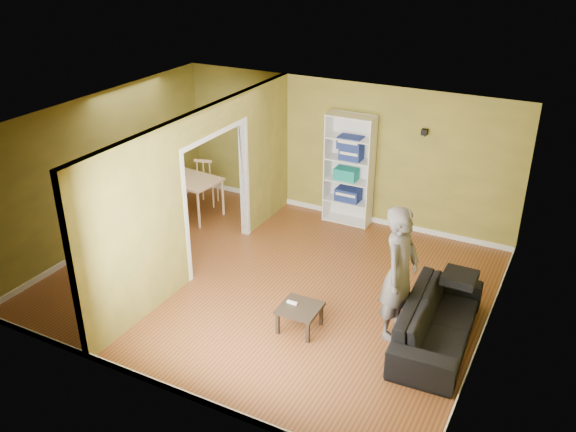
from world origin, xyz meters
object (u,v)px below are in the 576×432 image
at_px(coffee_table, 300,310).
at_px(chair_far, 207,180).
at_px(sofa, 439,315).
at_px(chair_left, 153,185).
at_px(person, 401,262).
at_px(chair_near, 169,201).
at_px(dining_table, 188,182).
at_px(bookshelf, 350,169).

height_order(coffee_table, chair_far, chair_far).
height_order(sofa, chair_left, chair_left).
bearing_deg(person, chair_left, 77.72).
xyz_separation_m(coffee_table, chair_left, (-4.33, 2.28, 0.17)).
bearing_deg(chair_near, sofa, -21.51).
height_order(sofa, coffee_table, sofa).
distance_m(coffee_table, chair_far, 4.57).
bearing_deg(chair_left, dining_table, 113.39).
height_order(dining_table, chair_far, chair_far).
bearing_deg(bookshelf, chair_near, -147.87).
relative_size(person, chair_left, 2.32).
xyz_separation_m(dining_table, chair_near, (-0.01, -0.60, -0.16)).
xyz_separation_m(chair_near, chair_far, (0.04, 1.18, -0.01)).
distance_m(sofa, coffee_table, 1.85).
relative_size(chair_left, chair_near, 0.93).
bearing_deg(bookshelf, chair_far, -168.02).
bearing_deg(sofa, dining_table, 68.88).
xyz_separation_m(person, bookshelf, (-1.92, 2.98, -0.07)).
xyz_separation_m(chair_left, chair_far, (0.82, 0.64, 0.02)).
relative_size(person, bookshelf, 1.07).
distance_m(sofa, chair_left, 6.30).
bearing_deg(chair_far, dining_table, 70.23).
bearing_deg(sofa, coffee_table, 106.29).
height_order(coffee_table, chair_left, chair_left).
distance_m(bookshelf, chair_near, 3.37).
bearing_deg(sofa, chair_near, 74.92).
bearing_deg(dining_table, chair_left, -175.89).
distance_m(bookshelf, chair_left, 3.85).
height_order(person, chair_far, person).
distance_m(coffee_table, chair_near, 3.95).
xyz_separation_m(dining_table, chair_left, (-0.80, -0.06, -0.19)).
bearing_deg(dining_table, chair_near, -90.98).
bearing_deg(chair_far, person, 136.06).
distance_m(person, dining_table, 5.07).
bearing_deg(dining_table, chair_far, 87.21).
relative_size(bookshelf, chair_near, 2.01).
bearing_deg(chair_near, chair_left, 136.06).
relative_size(sofa, chair_left, 2.28).
xyz_separation_m(bookshelf, coffee_table, (0.73, -3.51, -0.72)).
bearing_deg(chair_far, bookshelf, 174.99).
xyz_separation_m(bookshelf, chair_near, (-2.82, -1.77, -0.52)).
xyz_separation_m(sofa, person, (-0.56, -0.08, 0.69)).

